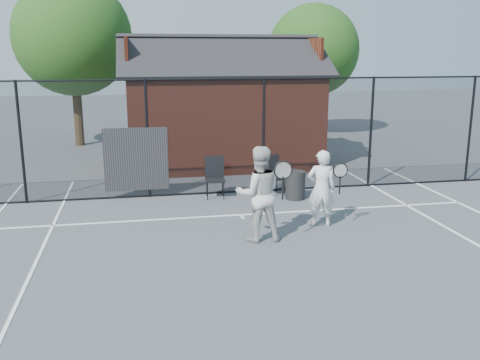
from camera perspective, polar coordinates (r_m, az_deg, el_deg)
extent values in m
plane|color=#4A5055|center=(9.49, 3.62, -9.02)|extent=(80.00, 80.00, 0.00)
cube|color=white|center=(12.24, 0.08, -3.72)|extent=(11.00, 0.06, 0.01)
cube|color=white|center=(12.10, 0.22, -3.93)|extent=(0.06, 0.30, 0.01)
cylinder|color=black|center=(13.92, -22.31, 3.68)|extent=(0.07, 0.07, 3.00)
cylinder|color=black|center=(13.65, -9.85, 4.31)|extent=(0.07, 0.07, 3.00)
cylinder|color=black|center=(14.03, 2.53, 4.74)|extent=(0.07, 0.07, 3.00)
cylinder|color=black|center=(15.01, 13.78, 4.94)|extent=(0.07, 0.07, 3.00)
cylinder|color=black|center=(16.48, 23.34, 4.96)|extent=(0.07, 0.07, 3.00)
cylinder|color=black|center=(13.68, -1.55, 10.72)|extent=(22.00, 0.04, 0.04)
cylinder|color=black|center=(14.13, -1.48, -1.28)|extent=(22.00, 0.04, 0.04)
cube|color=black|center=(13.83, -1.51, 4.62)|extent=(22.00, 3.00, 0.01)
cube|color=black|center=(13.71, -11.02, 2.18)|extent=(1.60, 0.04, 1.60)
cube|color=maroon|center=(17.82, -2.06, 6.61)|extent=(6.00, 4.00, 3.00)
cube|color=black|center=(16.71, -1.57, 13.15)|extent=(6.50, 2.36, 1.32)
cube|color=black|center=(18.68, -2.61, 13.17)|extent=(6.50, 2.36, 1.32)
cube|color=maroon|center=(17.48, -11.97, 12.88)|extent=(0.10, 2.80, 1.06)
cube|color=maroon|center=(18.38, 7.24, 13.08)|extent=(0.10, 2.80, 1.06)
cylinder|color=#2F2312|center=(22.22, -16.88, 6.79)|extent=(0.36, 0.36, 2.52)
sphere|color=#1E4714|center=(22.10, -17.41, 14.37)|extent=(4.48, 4.48, 4.48)
cylinder|color=#2F2312|center=(24.38, 7.65, 7.45)|extent=(0.36, 0.36, 2.23)
sphere|color=#1E4714|center=(24.25, 7.85, 13.57)|extent=(3.97, 3.97, 3.97)
imported|color=silver|center=(11.42, 8.68, -0.89)|extent=(0.68, 0.53, 1.65)
torus|color=black|center=(11.12, 10.66, 1.02)|extent=(0.32, 0.03, 0.32)
cylinder|color=black|center=(11.18, 10.59, -0.52)|extent=(0.03, 0.03, 0.40)
imported|color=silver|center=(10.40, 2.01, -1.49)|extent=(0.93, 0.73, 1.88)
torus|color=black|center=(10.01, 4.62, 1.06)|extent=(0.37, 0.03, 0.37)
cylinder|color=black|center=(10.09, 4.58, -0.89)|extent=(0.04, 0.04, 0.45)
cube|color=black|center=(13.88, 3.65, 0.44)|extent=(0.59, 0.61, 1.00)
cube|color=black|center=(13.58, -2.68, 0.20)|extent=(0.53, 0.55, 1.03)
cylinder|color=#262626|center=(13.56, 5.91, -0.54)|extent=(0.58, 0.58, 0.72)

